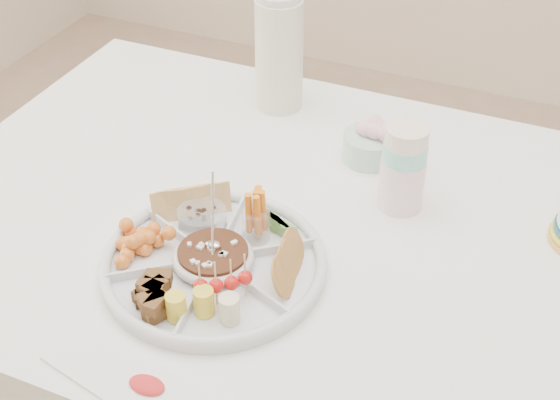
% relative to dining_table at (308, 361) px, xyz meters
% --- Properties ---
extents(dining_table, '(1.52, 1.02, 0.76)m').
position_rel_dining_table_xyz_m(dining_table, '(0.00, 0.00, 0.00)').
color(dining_table, white).
rests_on(dining_table, floor).
extents(party_tray, '(0.49, 0.49, 0.04)m').
position_rel_dining_table_xyz_m(party_tray, '(-0.11, -0.18, 0.40)').
color(party_tray, silver).
rests_on(party_tray, dining_table).
extents(bean_dip, '(0.16, 0.16, 0.04)m').
position_rel_dining_table_xyz_m(bean_dip, '(-0.11, -0.18, 0.41)').
color(bean_dip, '#4C2112').
rests_on(bean_dip, party_tray).
extents(tortillas, '(0.12, 0.12, 0.05)m').
position_rel_dining_table_xyz_m(tortillas, '(0.02, -0.17, 0.42)').
color(tortillas, '#C57330').
rests_on(tortillas, party_tray).
extents(carrot_cucumber, '(0.13, 0.13, 0.09)m').
position_rel_dining_table_xyz_m(carrot_cucumber, '(-0.06, -0.06, 0.44)').
color(carrot_cucumber, orange).
rests_on(carrot_cucumber, party_tray).
extents(pita_raisins, '(0.16, 0.16, 0.07)m').
position_rel_dining_table_xyz_m(pita_raisins, '(-0.19, -0.08, 0.42)').
color(pita_raisins, '#EDC669').
rests_on(pita_raisins, party_tray).
extents(cherries, '(0.15, 0.15, 0.05)m').
position_rel_dining_table_xyz_m(cherries, '(-0.24, -0.20, 0.42)').
color(cherries, orange).
rests_on(cherries, party_tray).
extents(granola_chunks, '(0.14, 0.14, 0.05)m').
position_rel_dining_table_xyz_m(granola_chunks, '(-0.16, -0.31, 0.42)').
color(granola_chunks, '#49351C').
rests_on(granola_chunks, party_tray).
extents(banana_tomato, '(0.14, 0.14, 0.09)m').
position_rel_dining_table_xyz_m(banana_tomato, '(-0.03, -0.29, 0.44)').
color(banana_tomato, '#FCE889').
rests_on(banana_tomato, party_tray).
extents(cup_stack, '(0.11, 0.11, 0.23)m').
position_rel_dining_table_xyz_m(cup_stack, '(0.13, 0.12, 0.50)').
color(cup_stack, '#B1C8A5').
rests_on(cup_stack, dining_table).
extents(thermos, '(0.13, 0.13, 0.27)m').
position_rel_dining_table_xyz_m(thermos, '(-0.23, 0.37, 0.52)').
color(thermos, beige).
rests_on(thermos, dining_table).
extents(flower_bowl, '(0.13, 0.13, 0.08)m').
position_rel_dining_table_xyz_m(flower_bowl, '(0.03, 0.25, 0.42)').
color(flower_bowl, '#A0BCAB').
rests_on(flower_bowl, dining_table).
extents(placemat, '(0.30, 0.15, 0.01)m').
position_rel_dining_table_xyz_m(placemat, '(-0.11, -0.45, 0.38)').
color(placemat, silver).
rests_on(placemat, dining_table).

